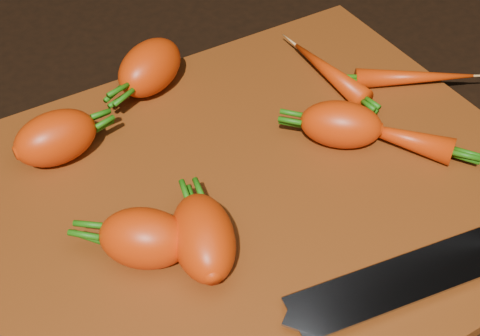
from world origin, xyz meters
TOP-DOWN VIEW (x-y plane):
  - ground at (0.00, 0.00)m, footprint 2.00×2.00m
  - cutting_board at (0.00, 0.00)m, footprint 0.50×0.40m
  - carrot_0 at (-0.12, 0.12)m, footprint 0.08×0.05m
  - carrot_1 at (-0.10, -0.02)m, footprint 0.08×0.08m
  - carrot_2 at (-0.06, -0.04)m, footprint 0.07×0.09m
  - carrot_3 at (-0.01, 0.17)m, footprint 0.09×0.08m
  - carrot_4 at (0.10, 0.01)m, footprint 0.08×0.08m
  - carrot_5 at (0.15, 0.09)m, footprint 0.03×0.11m
  - carrot_6 at (0.22, 0.04)m, footprint 0.11×0.07m
  - carrot_7 at (0.15, -0.02)m, footprint 0.08×0.09m
  - knife at (0.09, -0.15)m, footprint 0.36×0.08m

SIDE VIEW (x-z plane):
  - ground at x=0.00m, z-range -0.01..0.00m
  - cutting_board at x=0.00m, z-range 0.00..0.01m
  - knife at x=0.09m, z-range 0.01..0.03m
  - carrot_6 at x=0.22m, z-range 0.01..0.03m
  - carrot_5 at x=0.15m, z-range 0.01..0.03m
  - carrot_7 at x=0.15m, z-range 0.01..0.04m
  - carrot_4 at x=0.10m, z-range 0.01..0.06m
  - carrot_1 at x=-0.10m, z-range 0.01..0.06m
  - carrot_0 at x=-0.12m, z-range 0.01..0.06m
  - carrot_2 at x=-0.06m, z-range 0.01..0.06m
  - carrot_3 at x=-0.01m, z-range 0.01..0.06m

